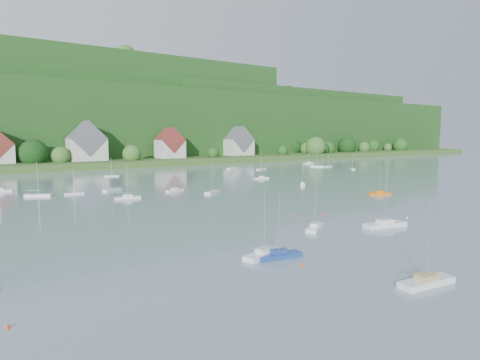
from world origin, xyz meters
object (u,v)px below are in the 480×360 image
at_px(near_sailboat_2, 426,281).
at_px(near_sailboat_4, 385,224).
at_px(near_sailboat_0, 264,253).
at_px(near_sailboat_5, 379,193).
at_px(near_sailboat_3, 315,227).
at_px(near_sailboat_1, 279,255).

height_order(near_sailboat_2, near_sailboat_4, near_sailboat_4).
relative_size(near_sailboat_0, near_sailboat_5, 1.09).
distance_m(near_sailboat_3, near_sailboat_5, 43.22).
bearing_deg(near_sailboat_4, near_sailboat_0, -163.85).
relative_size(near_sailboat_3, near_sailboat_4, 0.80).
relative_size(near_sailboat_1, near_sailboat_2, 0.90).
height_order(near_sailboat_1, near_sailboat_4, near_sailboat_4).
xyz_separation_m(near_sailboat_3, near_sailboat_5, (39.46, 17.63, -0.01)).
distance_m(near_sailboat_1, near_sailboat_3, 16.24).
distance_m(near_sailboat_4, near_sailboat_5, 36.90).
distance_m(near_sailboat_0, near_sailboat_5, 59.89).
distance_m(near_sailboat_0, near_sailboat_1, 1.78).
bearing_deg(near_sailboat_0, near_sailboat_3, 11.19).
xyz_separation_m(near_sailboat_0, near_sailboat_5, (54.69, 24.42, -0.02)).
distance_m(near_sailboat_0, near_sailboat_4, 25.65).
height_order(near_sailboat_0, near_sailboat_3, near_sailboat_0).
bearing_deg(near_sailboat_3, near_sailboat_1, 177.49).
relative_size(near_sailboat_2, near_sailboat_3, 1.08).
bearing_deg(near_sailboat_5, near_sailboat_1, -131.17).
xyz_separation_m(near_sailboat_0, near_sailboat_3, (15.22, 6.78, -0.01)).
height_order(near_sailboat_0, near_sailboat_4, near_sailboat_4).
relative_size(near_sailboat_1, near_sailboat_5, 1.02).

